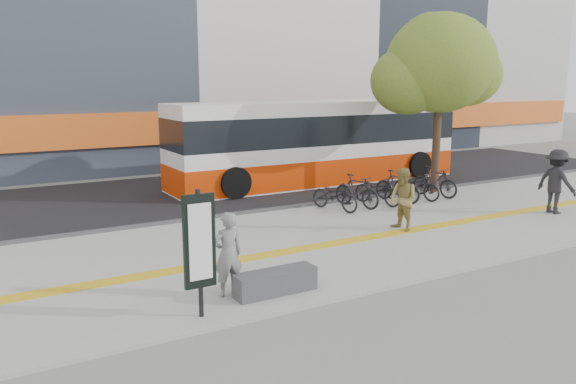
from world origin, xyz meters
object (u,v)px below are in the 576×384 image
bus (318,145)px  signboard (199,243)px  street_tree (437,66)px  bench (275,282)px  pedestrian_dark (556,181)px  seated_woman (228,254)px  pedestrian_tan (403,199)px

bus → signboard: bearing=-131.6°
signboard → street_tree: 13.40m
bench → street_tree: (9.78, 6.02, 4.21)m
signboard → bench: bearing=10.8°
bus → pedestrian_dark: 8.75m
street_tree → pedestrian_dark: 5.68m
bus → pedestrian_dark: bearing=-68.5°
signboard → pedestrian_dark: 12.23m
street_tree → bus: size_ratio=0.53×
seated_woman → pedestrian_dark: size_ratio=0.83×
signboard → bus: bearing=48.4°
signboard → bus: size_ratio=0.19×
signboard → pedestrian_dark: (12.08, 1.88, -0.32)m
street_tree → pedestrian_tan: (-4.63, -3.70, -3.59)m
pedestrian_tan → bench: bearing=-66.3°
street_tree → pedestrian_dark: (0.70, -4.45, -3.47)m
bench → street_tree: size_ratio=0.25×
signboard → pedestrian_dark: bearing=8.8°
signboard → pedestrian_tan: size_ratio=1.31×
bench → pedestrian_dark: size_ratio=0.83×
signboard → pedestrian_tan: 7.26m
bench → pedestrian_dark: pedestrian_dark is taller
bench → signboard: bearing=-169.2°
pedestrian_tan → seated_woman: bearing=-72.3°
bench → signboard: (-1.60, -0.31, 1.06)m
bench → signboard: 1.94m
pedestrian_dark → bench: bearing=99.2°
signboard → seated_woman: size_ratio=1.38×
pedestrian_tan → pedestrian_dark: (5.34, -0.75, 0.12)m
street_tree → pedestrian_tan: size_ratio=3.76×
bus → seated_woman: 12.37m
seated_woman → street_tree: bearing=-151.4°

